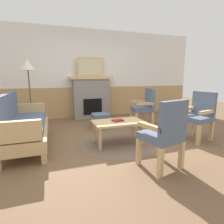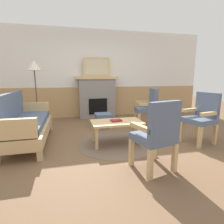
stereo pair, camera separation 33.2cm
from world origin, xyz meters
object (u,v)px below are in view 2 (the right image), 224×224
Objects in this scene: book_on_table at (116,120)px; armchair_front_left at (157,133)px; coffee_table at (116,124)px; floor_lamp_by_couch at (34,70)px; fireplace at (97,97)px; armchair_near_fireplace at (148,106)px; couch at (25,123)px; footstool at (103,116)px; framed_picture at (96,67)px; armchair_by_window_left at (202,115)px.

book_on_table is 1.16m from armchair_front_left.
coffee_table is 2.66m from floor_lamp_by_couch.
fireplace is 1.33× the size of armchair_near_fireplace.
couch is at bearing -130.84° from fireplace.
couch is at bearing -155.53° from footstool.
floor_lamp_by_couch is at bearing 159.63° from footstool.
fireplace is 1.26m from footstool.
footstool is at bearing 91.42° from book_on_table.
armchair_front_left is (1.95, -1.53, 0.14)m from couch.
floor_lamp_by_couch reaches higher than coffee_table.
framed_picture is 0.82× the size of armchair_near_fireplace.
floor_lamp_by_couch is (-1.93, 2.90, 0.91)m from armchair_front_left.
armchair_by_window_left is (1.66, -1.49, 0.25)m from footstool.
fireplace reaches higher than coffee_table.
couch is at bearing -90.64° from floor_lamp_by_couch.
armchair_front_left is (0.25, -3.49, -1.02)m from framed_picture.
footstool is (1.66, 0.75, -0.11)m from couch.
armchair_near_fireplace is (2.79, 0.55, 0.14)m from couch.
book_on_table is 0.51× the size of footstool.
armchair_by_window_left is (1.63, -0.33, 0.08)m from book_on_table.
couch is 1.73m from book_on_table.
armchair_near_fireplace and armchair_front_left have the same top height.
couch is 1.84× the size of armchair_by_window_left.
fireplace reaches higher than footstool.
armchair_front_left is at bearing -111.95° from armchair_near_fireplace.
armchair_front_left is (0.26, -1.12, 0.15)m from coffee_table.
book_on_table is at bearing -46.61° from floor_lamp_by_couch.
footstool is (-0.03, 1.16, -0.17)m from book_on_table.
floor_lamp_by_couch is (0.02, 1.36, 1.05)m from couch.
couch is 2.84m from armchair_near_fireplace.
book_on_table is at bearing 114.25° from coffee_table.
fireplace reaches higher than couch.
fireplace is 1.95m from floor_lamp_by_couch.
armchair_front_left is 3.60m from floor_lamp_by_couch.
armchair_by_window_left is at bearing -41.96° from footstool.
book_on_table is 1.66m from armchair_by_window_left.
fireplace is 3.25× the size of footstool.
coffee_table is 0.07m from book_on_table.
armchair_by_window_left is 4.01m from floor_lamp_by_couch.
floor_lamp_by_couch is at bearing 133.32° from coffee_table.
framed_picture is 1.78m from floor_lamp_by_couch.
fireplace is 0.77× the size of floor_lamp_by_couch.
fireplace is 0.72× the size of couch.
framed_picture is at bearing 90.00° from fireplace.
fireplace is 0.91m from framed_picture.
couch and armchair_by_window_left have the same top height.
armchair_by_window_left and armchair_front_left have the same top height.
armchair_front_left is at bearing -85.85° from framed_picture.
book_on_table is at bearing 102.95° from armchair_front_left.
armchair_by_window_left is at bearing -58.95° from fireplace.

